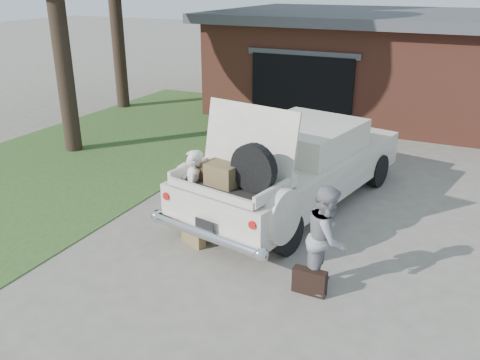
% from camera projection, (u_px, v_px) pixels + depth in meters
% --- Properties ---
extents(ground, '(90.00, 90.00, 0.00)m').
position_uv_depth(ground, '(225.00, 252.00, 8.60)').
color(ground, gray).
rests_on(ground, ground).
extents(grass_strip, '(6.00, 16.00, 0.02)m').
position_uv_depth(grass_strip, '(92.00, 155.00, 13.34)').
color(grass_strip, '#2D4C1E').
rests_on(grass_strip, ground).
extents(house, '(12.80, 7.80, 3.30)m').
position_uv_depth(house, '(406.00, 63.00, 17.19)').
color(house, brown).
rests_on(house, ground).
extents(sedan, '(3.24, 5.99, 2.34)m').
position_uv_depth(sedan, '(295.00, 165.00, 10.17)').
color(sedan, silver).
rests_on(sedan, ground).
extents(woman_left, '(0.60, 0.70, 1.62)m').
position_uv_depth(woman_left, '(193.00, 194.00, 8.85)').
color(woman_left, silver).
rests_on(woman_left, ground).
extents(woman_right, '(0.70, 0.85, 1.61)m').
position_uv_depth(woman_right, '(327.00, 238.00, 7.37)').
color(woman_right, gray).
rests_on(woman_right, ground).
extents(suitcase_left, '(0.52, 0.33, 0.38)m').
position_uv_depth(suitcase_left, '(193.00, 234.00, 8.80)').
color(suitcase_left, olive).
rests_on(suitcase_left, ground).
extents(suitcase_right, '(0.50, 0.17, 0.39)m').
position_uv_depth(suitcase_right, '(310.00, 281.00, 7.41)').
color(suitcase_right, black).
rests_on(suitcase_right, ground).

